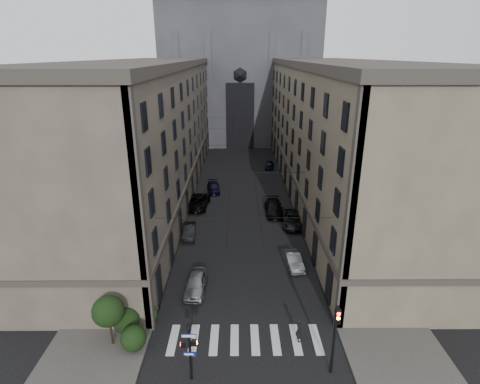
{
  "coord_description": "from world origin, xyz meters",
  "views": [
    {
      "loc": [
        -0.48,
        -16.95,
        19.66
      ],
      "look_at": [
        -0.31,
        11.74,
        9.04
      ],
      "focal_mm": 28.0,
      "sensor_mm": 36.0,
      "label": 1
    }
  ],
  "objects_px": {
    "car_left_midfar": "(198,202)",
    "pedestrian_signal_left": "(190,350)",
    "car_right_near": "(293,260)",
    "car_right_midnear": "(293,219)",
    "pedestrian": "(299,330)",
    "car_right_far": "(269,165)",
    "car_left_midnear": "(189,231)",
    "car_left_near": "(196,283)",
    "traffic_light_right": "(335,332)",
    "car_left_far": "(213,188)",
    "car_right_midfar": "(274,208)",
    "gothic_tower": "(240,62)"
  },
  "relations": [
    {
      "from": "car_right_midfar",
      "to": "car_right_far",
      "type": "distance_m",
      "value": 20.77
    },
    {
      "from": "car_right_near",
      "to": "pedestrian",
      "type": "bearing_deg",
      "value": -102.39
    },
    {
      "from": "gothic_tower",
      "to": "traffic_light_right",
      "type": "relative_size",
      "value": 11.15
    },
    {
      "from": "pedestrian",
      "to": "car_right_far",
      "type": "bearing_deg",
      "value": -9.09
    },
    {
      "from": "car_left_far",
      "to": "pedestrian",
      "type": "relative_size",
      "value": 2.43
    },
    {
      "from": "car_right_midfar",
      "to": "car_left_midnear",
      "type": "bearing_deg",
      "value": -147.71
    },
    {
      "from": "car_right_far",
      "to": "car_right_midfar",
      "type": "bearing_deg",
      "value": -85.06
    },
    {
      "from": "car_right_far",
      "to": "car_left_midnear",
      "type": "bearing_deg",
      "value": -104.73
    },
    {
      "from": "car_right_near",
      "to": "car_right_midnear",
      "type": "relative_size",
      "value": 0.73
    },
    {
      "from": "traffic_light_right",
      "to": "pedestrian_signal_left",
      "type": "bearing_deg",
      "value": -177.36
    },
    {
      "from": "car_left_far",
      "to": "car_right_midnear",
      "type": "relative_size",
      "value": 0.83
    },
    {
      "from": "car_right_midnear",
      "to": "car_right_midfar",
      "type": "bearing_deg",
      "value": 125.47
    },
    {
      "from": "traffic_light_right",
      "to": "car_left_midnear",
      "type": "height_order",
      "value": "traffic_light_right"
    },
    {
      "from": "traffic_light_right",
      "to": "car_left_far",
      "type": "xyz_separation_m",
      "value": [
        -9.8,
        34.41,
        -2.63
      ]
    },
    {
      "from": "pedestrian_signal_left",
      "to": "car_left_midfar",
      "type": "distance_m",
      "value": 28.7
    },
    {
      "from": "car_left_midnear",
      "to": "traffic_light_right",
      "type": "bearing_deg",
      "value": -63.7
    },
    {
      "from": "car_left_midnear",
      "to": "pedestrian",
      "type": "xyz_separation_m",
      "value": [
        9.97,
        -16.61,
        0.27
      ]
    },
    {
      "from": "gothic_tower",
      "to": "car_right_midnear",
      "type": "relative_size",
      "value": 10.53
    },
    {
      "from": "car_left_midfar",
      "to": "car_left_far",
      "type": "relative_size",
      "value": 1.25
    },
    {
      "from": "car_right_midfar",
      "to": "car_right_far",
      "type": "xyz_separation_m",
      "value": [
        1.05,
        20.74,
        -0.15
      ]
    },
    {
      "from": "traffic_light_right",
      "to": "car_right_near",
      "type": "bearing_deg",
      "value": 92.99
    },
    {
      "from": "car_right_midnear",
      "to": "car_left_far",
      "type": "bearing_deg",
      "value": 136.7
    },
    {
      "from": "car_left_near",
      "to": "car_right_midfar",
      "type": "bearing_deg",
      "value": 66.09
    },
    {
      "from": "car_left_midfar",
      "to": "pedestrian_signal_left",
      "type": "bearing_deg",
      "value": -79.99
    },
    {
      "from": "car_left_far",
      "to": "car_right_far",
      "type": "distance_m",
      "value": 15.56
    },
    {
      "from": "pedestrian_signal_left",
      "to": "car_right_midfar",
      "type": "distance_m",
      "value": 27.6
    },
    {
      "from": "car_right_midfar",
      "to": "car_right_far",
      "type": "bearing_deg",
      "value": 87.19
    },
    {
      "from": "pedestrian_signal_left",
      "to": "car_left_far",
      "type": "xyz_separation_m",
      "value": [
        -0.69,
        34.83,
        -1.66
      ]
    },
    {
      "from": "pedestrian_signal_left",
      "to": "car_left_far",
      "type": "relative_size",
      "value": 0.88
    },
    {
      "from": "car_right_midfar",
      "to": "car_right_far",
      "type": "relative_size",
      "value": 1.46
    },
    {
      "from": "car_right_midnear",
      "to": "traffic_light_right",
      "type": "bearing_deg",
      "value": -86.15
    },
    {
      "from": "pedestrian_signal_left",
      "to": "car_right_midfar",
      "type": "relative_size",
      "value": 0.73
    },
    {
      "from": "car_left_midnear",
      "to": "car_left_midfar",
      "type": "height_order",
      "value": "car_left_midfar"
    },
    {
      "from": "traffic_light_right",
      "to": "car_left_near",
      "type": "bearing_deg",
      "value": 136.99
    },
    {
      "from": "traffic_light_right",
      "to": "car_right_midfar",
      "type": "height_order",
      "value": "traffic_light_right"
    },
    {
      "from": "car_right_midnear",
      "to": "car_left_midnear",
      "type": "bearing_deg",
      "value": -160.84
    },
    {
      "from": "pedestrian_signal_left",
      "to": "car_left_midnear",
      "type": "distance_m",
      "value": 20.22
    },
    {
      "from": "car_right_far",
      "to": "car_right_near",
      "type": "bearing_deg",
      "value": -82.74
    },
    {
      "from": "gothic_tower",
      "to": "car_left_midfar",
      "type": "distance_m",
      "value": 48.37
    },
    {
      "from": "car_left_near",
      "to": "car_right_midnear",
      "type": "height_order",
      "value": "car_right_midnear"
    },
    {
      "from": "gothic_tower",
      "to": "car_left_near",
      "type": "xyz_separation_m",
      "value": [
        -4.2,
        -63.89,
        -17.03
      ]
    },
    {
      "from": "pedestrian_signal_left",
      "to": "car_right_near",
      "type": "distance_m",
      "value": 16.1
    },
    {
      "from": "car_left_midfar",
      "to": "pedestrian",
      "type": "height_order",
      "value": "pedestrian"
    },
    {
      "from": "car_left_midnear",
      "to": "car_left_midfar",
      "type": "bearing_deg",
      "value": 84.4
    },
    {
      "from": "car_right_midnear",
      "to": "pedestrian",
      "type": "height_order",
      "value": "pedestrian"
    },
    {
      "from": "pedestrian_signal_left",
      "to": "traffic_light_right",
      "type": "bearing_deg",
      "value": 2.64
    },
    {
      "from": "car_left_midfar",
      "to": "car_left_far",
      "type": "distance_m",
      "value": 6.5
    },
    {
      "from": "car_left_far",
      "to": "car_right_midfar",
      "type": "relative_size",
      "value": 0.84
    },
    {
      "from": "car_left_near",
      "to": "car_left_midfar",
      "type": "bearing_deg",
      "value": 97.62
    },
    {
      "from": "car_left_midnear",
      "to": "car_right_midnear",
      "type": "xyz_separation_m",
      "value": [
        12.26,
        3.01,
        0.1
      ]
    }
  ]
}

